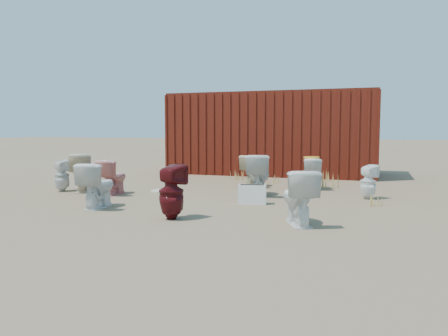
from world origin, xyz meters
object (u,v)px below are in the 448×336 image
(toilet_back_yellowlid, at_px, (311,173))
(toilet_front_a, at_px, (97,185))
(toilet_front_pink, at_px, (113,177))
(loose_tank, at_px, (252,194))
(shipping_container, at_px, (273,134))
(toilet_front_c, at_px, (259,175))
(toilet_back_e, at_px, (368,182))
(toilet_front_maroon, at_px, (171,192))
(toilet_back_a, at_px, (62,175))
(toilet_front_e, at_px, (298,197))
(toilet_back_beige_right, at_px, (254,171))
(toilet_back_beige_left, at_px, (82,172))

(toilet_back_yellowlid, bearing_deg, toilet_front_a, 34.94)
(toilet_front_pink, distance_m, loose_tank, 3.03)
(shipping_container, xyz_separation_m, toilet_front_c, (0.70, -4.48, -0.78))
(toilet_back_yellowlid, bearing_deg, toilet_back_e, 125.84)
(toilet_front_a, distance_m, toilet_back_e, 5.04)
(toilet_back_yellowlid, xyz_separation_m, loose_tank, (-0.74, -2.33, -0.18))
(toilet_front_maroon, height_order, loose_tank, toilet_front_maroon)
(toilet_front_a, relative_size, loose_tank, 1.55)
(toilet_back_e, distance_m, loose_tank, 2.35)
(toilet_front_maroon, relative_size, toilet_back_a, 1.20)
(toilet_front_pink, bearing_deg, toilet_front_e, 156.33)
(toilet_front_a, xyz_separation_m, toilet_back_yellowlid, (3.14, 3.56, -0.04))
(shipping_container, distance_m, toilet_front_pink, 5.81)
(toilet_front_maroon, distance_m, toilet_back_beige_right, 3.97)
(loose_tank, bearing_deg, shipping_container, 84.66)
(toilet_back_beige_right, bearing_deg, toilet_back_e, 172.55)
(toilet_front_c, distance_m, toilet_back_e, 2.13)
(toilet_front_c, bearing_deg, toilet_back_beige_left, 0.11)
(toilet_front_c, distance_m, loose_tank, 1.06)
(toilet_front_pink, height_order, toilet_front_maroon, toilet_front_maroon)
(toilet_back_e, bearing_deg, toilet_back_beige_left, 47.57)
(shipping_container, relative_size, toilet_back_beige_right, 8.05)
(toilet_back_a, height_order, toilet_back_beige_right, toilet_back_beige_right)
(shipping_container, xyz_separation_m, toilet_front_a, (-1.56, -6.73, -0.81))
(toilet_front_pink, bearing_deg, shipping_container, -114.47)
(toilet_front_c, height_order, loose_tank, toilet_front_c)
(toilet_back_a, bearing_deg, toilet_front_c, -148.25)
(toilet_front_maroon, bearing_deg, shipping_container, -72.86)
(toilet_front_maroon, distance_m, loose_tank, 1.86)
(toilet_front_pink, relative_size, toilet_front_e, 0.92)
(toilet_front_maroon, bearing_deg, toilet_front_pink, -23.14)
(toilet_front_pink, distance_m, toilet_front_e, 4.38)
(toilet_front_maroon, relative_size, toilet_back_beige_left, 1.00)
(toilet_front_a, xyz_separation_m, toilet_back_beige_right, (1.83, 3.51, -0.02))
(toilet_back_beige_left, relative_size, toilet_back_yellowlid, 1.18)
(toilet_back_beige_left, height_order, loose_tank, toilet_back_beige_left)
(toilet_front_pink, relative_size, toilet_back_e, 1.09)
(toilet_back_beige_left, bearing_deg, toilet_front_a, 102.02)
(toilet_front_c, bearing_deg, toilet_front_maroon, 66.49)
(toilet_front_c, bearing_deg, toilet_front_e, 106.36)
(shipping_container, height_order, toilet_back_e, shipping_container)
(toilet_front_e, xyz_separation_m, toilet_back_beige_left, (-4.97, 1.76, 0.02))
(toilet_front_pink, xyz_separation_m, toilet_back_a, (-1.31, 0.02, -0.02))
(toilet_front_e, bearing_deg, toilet_front_c, -87.70)
(toilet_back_beige_right, bearing_deg, toilet_back_a, 43.27)
(toilet_front_pink, xyz_separation_m, toilet_back_yellowlid, (3.75, 2.15, -0.01))
(toilet_back_a, xyz_separation_m, toilet_back_beige_left, (0.41, 0.15, 0.07))
(shipping_container, distance_m, toilet_back_a, 6.40)
(shipping_container, distance_m, loose_tank, 5.66)
(toilet_back_beige_left, xyz_separation_m, toilet_back_e, (5.88, 0.93, -0.08))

